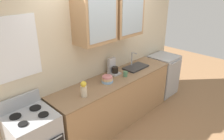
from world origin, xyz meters
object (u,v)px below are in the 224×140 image
vase (84,89)px  dishwasher (163,75)px  coffee_maker (113,68)px  sink_faucet (136,67)px  cup_near_sink (125,74)px  bowl_stack (107,79)px

vase → dishwasher: (2.38, 0.10, -0.58)m
dishwasher → coffee_maker: (-1.50, 0.16, 0.57)m
sink_faucet → coffee_maker: sink_faucet is taller
cup_near_sink → coffee_maker: size_ratio=0.38×
sink_faucet → bowl_stack: 0.82m
vase → dishwasher: bearing=2.4°
vase → coffee_maker: 0.92m
cup_near_sink → coffee_maker: coffee_maker is taller
vase → bowl_stack: bearing=8.6°
dishwasher → cup_near_sink: bearing=-176.9°
dishwasher → coffee_maker: size_ratio=3.18×
dishwasher → coffee_maker: 1.61m
bowl_stack → dishwasher: 1.89m
sink_faucet → dishwasher: bearing=-2.0°
bowl_stack → cup_near_sink: bearing=-9.4°
coffee_maker → vase: bearing=-163.4°
sink_faucet → coffee_maker: (-0.50, 0.13, 0.08)m
coffee_maker → sink_faucet: bearing=-14.6°
sink_faucet → coffee_maker: 0.52m
coffee_maker → cup_near_sink: bearing=-75.6°
sink_faucet → vase: sink_faucet is taller
dishwasher → vase: bearing=-177.6°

